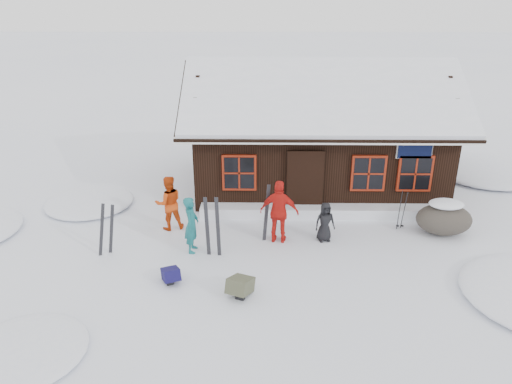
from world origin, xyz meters
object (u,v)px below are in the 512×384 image
(skier_orange_left, at_px, (169,203))
(skier_orange_right, at_px, (279,212))
(ski_pair_left, at_px, (107,230))
(skier_crouched, at_px, (325,222))
(backpack_blue, at_px, (171,277))
(backpack_olive, at_px, (240,288))
(boulder, at_px, (444,218))
(skier_teal, at_px, (191,225))
(ski_poles, at_px, (402,211))

(skier_orange_left, bearing_deg, skier_orange_right, 147.32)
(skier_orange_left, xyz_separation_m, ski_pair_left, (-1.38, -1.48, -0.11))
(skier_orange_left, height_order, skier_crouched, skier_orange_left)
(backpack_blue, xyz_separation_m, backpack_olive, (1.70, -0.51, 0.03))
(skier_orange_left, height_order, backpack_blue, skier_orange_left)
(boulder, bearing_deg, backpack_olive, -151.09)
(skier_crouched, height_order, backpack_blue, skier_crouched)
(skier_crouched, distance_m, backpack_blue, 4.49)
(skier_orange_left, bearing_deg, boulder, 159.23)
(skier_orange_left, bearing_deg, skier_crouched, 151.99)
(ski_pair_left, bearing_deg, skier_teal, -5.01)
(skier_teal, height_order, ski_pair_left, skier_teal)
(skier_orange_right, height_order, skier_crouched, skier_orange_right)
(skier_teal, bearing_deg, ski_poles, -74.23)
(skier_teal, relative_size, backpack_blue, 3.01)
(skier_teal, height_order, boulder, skier_teal)
(skier_orange_left, xyz_separation_m, backpack_blue, (0.50, -2.80, -0.67))
(ski_poles, bearing_deg, boulder, -13.23)
(skier_teal, distance_m, backpack_olive, 2.52)
(skier_teal, height_order, skier_orange_left, skier_orange_left)
(skier_orange_right, height_order, ski_pair_left, skier_orange_right)
(ski_poles, bearing_deg, skier_teal, -166.79)
(boulder, distance_m, backpack_olive, 6.50)
(ski_poles, bearing_deg, backpack_olive, -143.09)
(skier_orange_right, bearing_deg, skier_orange_left, -3.41)
(skier_teal, xyz_separation_m, skier_crouched, (3.60, 0.63, -0.21))
(ski_pair_left, distance_m, backpack_olive, 4.05)
(skier_orange_right, xyz_separation_m, backpack_olive, (-0.97, -2.58, -0.73))
(boulder, distance_m, backpack_blue, 7.84)
(backpack_olive, bearing_deg, backpack_blue, -174.71)
(ski_pair_left, relative_size, ski_poles, 1.23)
(ski_pair_left, xyz_separation_m, ski_poles, (8.11, 1.58, -0.13))
(backpack_olive, bearing_deg, skier_orange_left, 145.59)
(skier_orange_right, bearing_deg, backpack_blue, 47.58)
(skier_crouched, distance_m, backpack_olive, 3.49)
(skier_teal, distance_m, skier_orange_right, 2.40)
(skier_teal, bearing_deg, backpack_olive, -143.38)
(skier_crouched, relative_size, ski_poles, 0.93)
(boulder, bearing_deg, skier_crouched, -172.00)
(skier_orange_left, bearing_deg, backpack_olive, 103.96)
(boulder, relative_size, backpack_blue, 3.02)
(skier_orange_right, distance_m, ski_poles, 3.68)
(ski_poles, bearing_deg, skier_orange_right, -166.89)
(skier_teal, height_order, backpack_olive, skier_teal)
(skier_teal, relative_size, boulder, 1.00)
(skier_teal, relative_size, skier_orange_left, 0.96)
(ski_poles, bearing_deg, skier_crouched, -161.87)
(ski_pair_left, height_order, backpack_olive, ski_pair_left)
(ski_poles, bearing_deg, ski_pair_left, -169.01)
(skier_teal, bearing_deg, skier_orange_left, 35.00)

